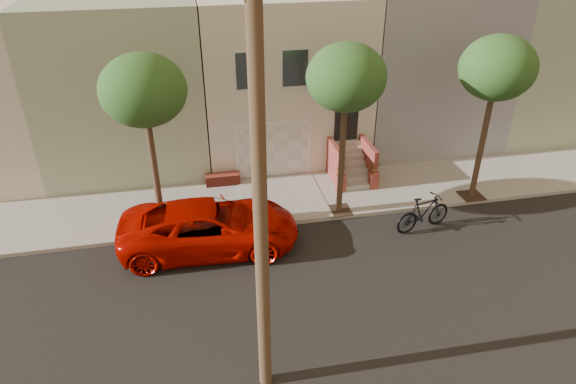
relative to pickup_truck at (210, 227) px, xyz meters
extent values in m
plane|color=black|center=(3.90, -2.74, -0.83)|extent=(90.00, 90.00, 0.00)
cube|color=gray|center=(3.90, 2.61, -0.75)|extent=(40.00, 3.70, 0.15)
cube|color=beige|center=(3.90, 8.46, 2.82)|extent=(7.00, 8.00, 7.00)
cube|color=#9FB08E|center=(-2.90, 8.46, 2.82)|extent=(6.50, 8.00, 7.00)
cube|color=gray|center=(10.70, 8.46, 2.82)|extent=(6.50, 8.00, 7.00)
cube|color=#9FB08E|center=(17.20, 8.46, 2.82)|extent=(6.50, 8.00, 7.00)
cube|color=silver|center=(3.00, 4.48, 0.57)|extent=(3.20, 0.12, 2.50)
cube|color=silver|center=(3.00, 4.42, 0.47)|extent=(2.90, 0.06, 2.20)
cube|color=gray|center=(3.00, 2.61, -0.67)|extent=(3.20, 3.70, 0.02)
cube|color=maroon|center=(0.80, 4.16, -0.46)|extent=(1.40, 0.45, 0.44)
cube|color=black|center=(6.10, 4.43, 1.72)|extent=(1.00, 0.06, 2.00)
cube|color=#3F4751|center=(2.10, 4.43, 3.92)|extent=(1.00, 0.06, 1.40)
cube|color=silver|center=(2.10, 4.45, 3.92)|extent=(1.15, 0.05, 1.55)
cube|color=#3F4751|center=(3.90, 4.43, 3.92)|extent=(1.00, 0.06, 1.40)
cube|color=silver|center=(3.90, 4.45, 3.92)|extent=(1.15, 0.05, 1.55)
cube|color=#3F4751|center=(5.70, 4.43, 3.92)|extent=(1.00, 0.06, 1.40)
cube|color=silver|center=(5.70, 4.45, 3.92)|extent=(1.15, 0.05, 1.55)
cube|color=gray|center=(6.10, 2.64, -0.58)|extent=(1.20, 0.28, 0.20)
cube|color=gray|center=(6.10, 2.92, -0.38)|extent=(1.20, 0.28, 0.20)
cube|color=gray|center=(6.10, 3.20, -0.18)|extent=(1.20, 0.28, 0.20)
cube|color=gray|center=(6.10, 3.48, 0.02)|extent=(1.20, 0.28, 0.20)
cube|color=gray|center=(6.10, 3.76, 0.22)|extent=(1.20, 0.28, 0.20)
cube|color=gray|center=(6.10, 4.04, 0.42)|extent=(1.20, 0.28, 0.20)
cube|color=gray|center=(6.10, 4.32, 0.62)|extent=(1.20, 0.28, 0.20)
cube|color=maroon|center=(5.40, 3.48, 0.12)|extent=(0.18, 1.96, 1.60)
cube|color=maroon|center=(6.80, 3.48, 0.12)|extent=(0.18, 1.96, 1.60)
cube|color=maroon|center=(5.40, 2.60, -0.33)|extent=(0.35, 0.35, 0.70)
imported|color=#244B1B|center=(5.40, 2.60, 0.25)|extent=(0.40, 0.35, 0.45)
cube|color=maroon|center=(6.80, 2.60, -0.33)|extent=(0.35, 0.35, 0.70)
imported|color=#244B1B|center=(6.80, 2.60, 0.25)|extent=(0.41, 0.35, 0.45)
cube|color=#2D2116|center=(-1.60, 1.16, -0.67)|extent=(0.90, 0.90, 0.02)
cylinder|color=#372419|center=(-1.60, 1.16, 1.42)|extent=(0.22, 0.22, 4.20)
ellipsoid|color=#244B1B|center=(-1.60, 1.16, 4.47)|extent=(2.70, 2.57, 2.29)
cube|color=#2D2116|center=(4.90, 1.16, -0.67)|extent=(0.90, 0.90, 0.02)
cylinder|color=#372419|center=(4.90, 1.16, 1.42)|extent=(0.22, 0.22, 4.20)
ellipsoid|color=#244B1B|center=(4.90, 1.16, 4.47)|extent=(2.70, 2.57, 2.29)
cube|color=#2D2116|center=(10.40, 1.16, -0.67)|extent=(0.90, 0.90, 0.02)
cylinder|color=#372419|center=(10.40, 1.16, 1.42)|extent=(0.22, 0.22, 4.20)
ellipsoid|color=#244B1B|center=(10.40, 1.16, 4.47)|extent=(2.70, 2.57, 2.29)
cylinder|color=#462E20|center=(0.90, -5.94, 4.17)|extent=(0.30, 0.30, 10.00)
imported|color=#B30800|center=(0.00, 0.00, 0.00)|extent=(6.10, 3.07, 1.66)
imported|color=black|center=(7.55, -0.44, -0.15)|extent=(2.35, 1.16, 1.36)
camera|label=1|loc=(-0.30, -14.44, 9.43)|focal=31.58mm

